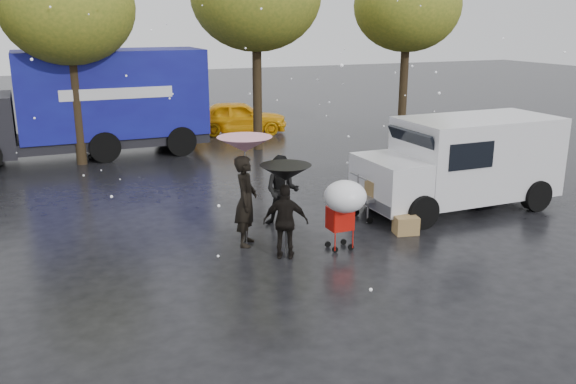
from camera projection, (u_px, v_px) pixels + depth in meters
name	position (u px, v px, depth m)	size (l,w,h in m)	color
ground	(315.00, 256.00, 11.96)	(90.00, 90.00, 0.00)	black
person_pink	(246.00, 201.00, 12.32)	(0.68, 0.45, 1.87)	black
person_middle	(282.00, 191.00, 13.52)	(0.78, 0.61, 1.61)	black
person_black	(286.00, 222.00, 11.66)	(0.87, 0.36, 1.48)	black
umbrella_pink	(245.00, 145.00, 12.00)	(1.10, 1.10, 2.25)	#4C4C4C
umbrella_black	(286.00, 173.00, 11.40)	(0.98, 0.98, 1.86)	#4C4C4C
vendor_cart	(389.00, 186.00, 14.18)	(1.52, 0.80, 1.27)	slate
shopping_cart	(344.00, 200.00, 11.91)	(0.84, 0.84, 1.46)	red
white_van	(463.00, 161.00, 14.75)	(4.91, 2.18, 2.20)	silver
blue_truck	(87.00, 104.00, 20.17)	(8.30, 2.60, 3.50)	#0E0C67
box_ground_near	(415.00, 214.00, 13.88)	(0.45, 0.36, 0.40)	olive
box_ground_far	(406.00, 225.00, 13.15)	(0.50, 0.39, 0.39)	olive
yellow_taxi	(239.00, 117.00, 24.55)	(1.54, 3.83, 1.31)	#FFB30D
tree_row	(168.00, 1.00, 19.25)	(21.60, 4.40, 7.12)	black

